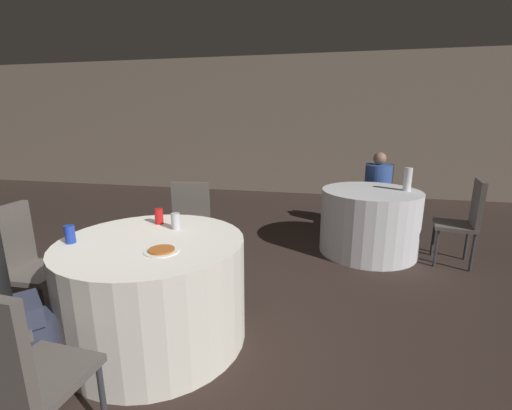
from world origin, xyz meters
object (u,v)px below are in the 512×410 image
chair_near_south (15,369)px  soda_can_blue (70,234)px  chair_near_north (190,222)px  table_far (369,222)px  chair_near_west (23,256)px  table_near (155,290)px  person_blue_shirt (377,192)px  soda_can_silver (176,221)px  pizza_plate_near (162,250)px  chair_far_north (377,191)px  bottle_far (408,179)px  chair_far_east (467,215)px  soda_can_red (159,216)px

chair_near_south → soda_can_blue: size_ratio=7.80×
chair_near_south → chair_near_north: bearing=96.1°
table_far → chair_near_west: (-2.73, -2.11, 0.18)m
table_near → person_blue_shirt: (1.83, 2.87, 0.20)m
chair_near_south → table_near: bearing=90.0°
table_far → soda_can_silver: size_ratio=9.28×
pizza_plate_near → chair_far_north: bearing=62.2°
chair_near_north → chair_far_north: 2.84m
table_far → chair_near_north: bearing=-151.0°
pizza_plate_near → soda_can_silver: bearing=103.7°
table_near → bottle_far: (2.06, 2.13, 0.51)m
chair_near_north → chair_near_south: bearing=83.9°
chair_near_north → chair_near_west: bearing=41.6°
chair_far_north → table_near: bearing=69.7°
soda_can_blue → chair_far_east: bearing=33.3°
chair_near_north → table_far: bearing=-160.2°
person_blue_shirt → soda_can_blue: 3.83m
bottle_far → soda_can_blue: bearing=-138.0°
chair_near_north → soda_can_silver: 0.86m
pizza_plate_near → soda_can_blue: size_ratio=1.81×
chair_near_south → soda_can_red: chair_near_south is taller
chair_near_south → soda_can_blue: 1.03m
chair_far_north → person_blue_shirt: bearing=90.0°
table_far → chair_far_north: 1.00m
table_near → chair_near_north: size_ratio=1.35×
soda_can_red → chair_near_north: bearing=93.8°
person_blue_shirt → table_far: bearing=90.0°
soda_can_silver → chair_near_north: bearing=106.5°
chair_near_west → person_blue_shirt: person_blue_shirt is taller
chair_far_north → soda_can_silver: (-1.80, -2.77, 0.26)m
chair_near_south → chair_near_west: (-1.00, 1.01, 0.00)m
chair_near_south → chair_far_east: 4.00m
person_blue_shirt → soda_can_red: size_ratio=9.18×
table_near → chair_near_west: (-1.06, -0.04, 0.18)m
soda_can_blue → chair_far_north: bearing=53.5°
chair_near_west → chair_near_south: bearing=42.3°
chair_near_north → chair_far_east: same height
chair_near_west → soda_can_blue: (0.56, -0.12, 0.26)m
soda_can_silver → pizza_plate_near: bearing=-76.3°
pizza_plate_near → soda_can_blue: 0.67m
chair_near_south → person_blue_shirt: 4.35m
table_far → soda_can_silver: bearing=-131.7°
chair_far_north → soda_can_blue: 3.98m
person_blue_shirt → bottle_far: person_blue_shirt is taller
soda_can_blue → soda_can_red: size_ratio=1.00×
pizza_plate_near → soda_can_silver: size_ratio=1.81×
chair_near_south → chair_far_north: bearing=67.9°
chair_near_west → soda_can_red: bearing=110.8°
chair_far_north → soda_can_silver: bearing=68.3°
chair_far_east → bottle_far: (-0.58, 0.24, 0.33)m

